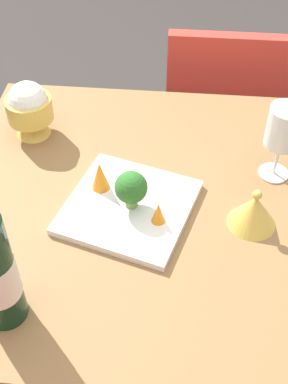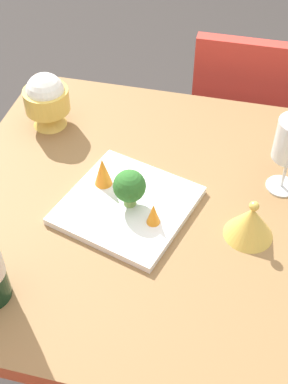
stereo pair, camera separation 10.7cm
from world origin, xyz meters
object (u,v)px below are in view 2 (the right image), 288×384
at_px(rice_bowl_lid, 251,222).
at_px(serving_plate, 127,205).
at_px(chair_by_wall, 255,122).
at_px(broccoli_floret, 129,187).
at_px(carrot_garnish_left, 153,214).
at_px(rice_bowl, 47,99).
at_px(carrot_garnish_right, 103,171).

relative_size(rice_bowl_lid, serving_plate, 0.32).
relative_size(chair_by_wall, broccoli_floret, 9.91).
distance_m(rice_bowl_lid, carrot_garnish_left, 0.19).
height_order(chair_by_wall, broccoli_floret, broccoli_floret).
height_order(chair_by_wall, carrot_garnish_left, chair_by_wall).
xyz_separation_m(rice_bowl, carrot_garnish_right, (-0.20, 0.19, -0.02)).
bearing_deg(chair_by_wall, rice_bowl_lid, -89.22).
bearing_deg(broccoli_floret, carrot_garnish_right, -33.08).
bearing_deg(broccoli_floret, serving_plate, -13.16).
xyz_separation_m(chair_by_wall, carrot_garnish_left, (0.18, 0.71, 0.27)).
bearing_deg(carrot_garnish_right, chair_by_wall, -116.44).
distance_m(rice_bowl, serving_plate, 0.36).
relative_size(rice_bowl, carrot_garnish_left, 2.82).
relative_size(serving_plate, broccoli_floret, 3.62).
bearing_deg(chair_by_wall, carrot_garnish_left, -104.31).
height_order(rice_bowl_lid, carrot_garnish_right, rice_bowl_lid).
distance_m(rice_bowl, broccoli_floret, 0.36).
relative_size(chair_by_wall, rice_bowl, 6.00).
distance_m(rice_bowl, carrot_garnish_left, 0.43).
xyz_separation_m(rice_bowl, rice_bowl_lid, (-0.52, 0.25, -0.04)).
bearing_deg(carrot_garnish_right, carrot_garnish_left, 146.82).
bearing_deg(carrot_garnish_left, broccoli_floret, -33.29).
bearing_deg(rice_bowl, chair_by_wall, -139.42).
height_order(rice_bowl_lid, carrot_garnish_left, rice_bowl_lid).
xyz_separation_m(rice_bowl_lid, carrot_garnish_right, (0.32, -0.06, 0.01)).
relative_size(serving_plate, carrot_garnish_left, 6.17).
height_order(rice_bowl, serving_plate, rice_bowl).
xyz_separation_m(serving_plate, broccoli_floret, (-0.01, 0.00, 0.06)).
height_order(carrot_garnish_left, carrot_garnish_right, carrot_garnish_right).
relative_size(rice_bowl, broccoli_floret, 1.65).
bearing_deg(carrot_garnish_right, rice_bowl_lid, 169.58).
height_order(serving_plate, carrot_garnish_right, carrot_garnish_right).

